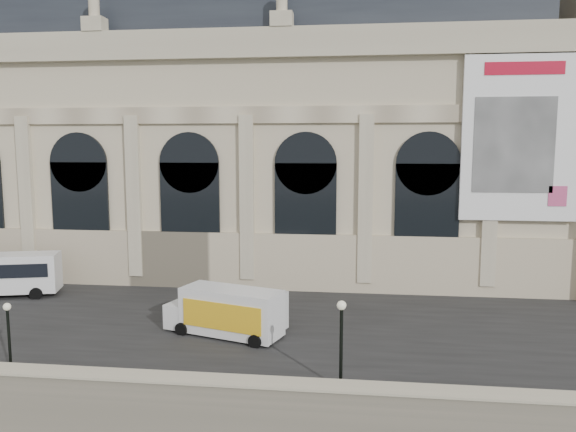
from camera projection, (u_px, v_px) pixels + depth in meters
name	position (u px, v px, depth m)	size (l,w,h in m)	color
quay	(262.00, 285.00, 62.20)	(160.00, 70.00, 6.00)	gray
street	(214.00, 316.00, 41.14)	(160.00, 24.00, 0.06)	#2D2D2D
parapet	(146.00, 386.00, 27.87)	(160.00, 1.40, 1.21)	gray
museum	(196.00, 133.00, 56.71)	(69.00, 18.70, 29.10)	beige
van_c	(237.00, 309.00, 38.35)	(6.58, 4.20, 2.74)	silver
box_truck	(225.00, 312.00, 36.90)	(8.32, 4.82, 3.20)	silver
lamp_left	(9.00, 339.00, 30.54)	(0.41, 0.41, 4.05)	black
lamp_right	(341.00, 346.00, 28.61)	(0.48, 0.48, 4.72)	black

